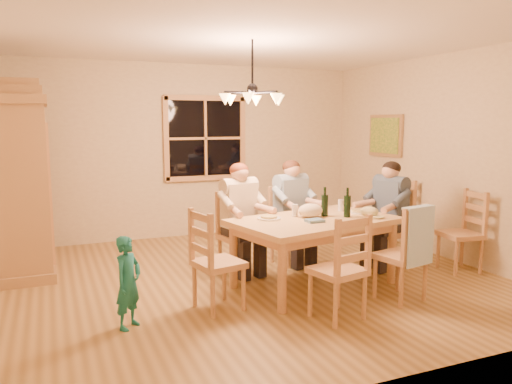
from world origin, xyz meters
name	(u,v)px	position (x,y,z in m)	size (l,w,h in m)	color
floor	(253,279)	(0.00, 0.00, 0.00)	(5.50, 5.50, 0.00)	olive
ceiling	(252,39)	(0.00, 0.00, 2.70)	(5.50, 5.00, 0.02)	white
wall_back	(193,151)	(0.00, 2.50, 1.35)	(5.50, 0.02, 2.70)	tan
wall_right	(443,157)	(2.75, 0.00, 1.35)	(0.02, 5.00, 2.70)	tan
window	(205,138)	(0.20, 2.47, 1.55)	(1.30, 0.06, 1.30)	black
painting	(385,136)	(2.71, 1.20, 1.60)	(0.06, 0.78, 0.64)	#986F42
chandelier	(252,97)	(0.00, 0.00, 2.08)	(0.77, 0.68, 0.71)	black
armoire	(23,185)	(-2.42, 1.36, 1.06)	(0.66, 1.40, 2.30)	#986F42
dining_table	(314,228)	(0.54, -0.48, 0.66)	(1.94, 1.41, 0.76)	tan
chair_far_left	(240,249)	(-0.06, 0.24, 0.30)	(0.52, 0.50, 0.99)	#AD774C
chair_far_right	(291,240)	(0.70, 0.40, 0.30)	(0.52, 0.50, 0.99)	#AD774C
chair_near_left	(337,286)	(0.28, -1.38, 0.30)	(0.52, 0.50, 0.99)	#AD774C
chair_near_right	(400,271)	(1.14, -1.20, 0.30)	(0.52, 0.50, 0.99)	#AD774C
chair_end_left	(219,278)	(-0.66, -0.73, 0.30)	(0.50, 0.52, 0.99)	#AD774C
chair_end_right	(388,244)	(1.73, -0.23, 0.30)	(0.50, 0.52, 0.99)	#AD774C
adult_woman	(240,205)	(-0.06, 0.24, 0.84)	(0.46, 0.49, 0.87)	beige
adult_plaid_man	(292,199)	(0.70, 0.40, 0.84)	(0.46, 0.49, 0.87)	#32628B
adult_slate_man	(390,201)	(1.73, -0.23, 0.84)	(0.49, 0.46, 0.87)	#3F5066
towel	(417,236)	(1.18, -1.39, 0.70)	(0.38, 0.10, 0.58)	#A7CBE2
wine_bottle_a	(325,201)	(0.71, -0.39, 0.93)	(0.08, 0.08, 0.33)	black
wine_bottle_b	(347,202)	(0.91, -0.55, 0.93)	(0.08, 0.08, 0.33)	black
plate_woman	(269,218)	(0.06, -0.33, 0.77)	(0.26, 0.26, 0.02)	white
plate_plaid	(312,211)	(0.71, -0.12, 0.77)	(0.26, 0.26, 0.02)	white
plate_slate	(359,212)	(1.18, -0.39, 0.77)	(0.26, 0.26, 0.02)	white
wine_glass_a	(295,211)	(0.39, -0.30, 0.83)	(0.06, 0.06, 0.14)	silver
wine_glass_b	(341,205)	(1.05, -0.19, 0.83)	(0.06, 0.06, 0.14)	silver
cap	(369,212)	(1.16, -0.61, 0.82)	(0.20, 0.20, 0.11)	beige
napkin	(315,221)	(0.44, -0.65, 0.78)	(0.18, 0.14, 0.03)	slate
cloth_bundle	(310,210)	(0.53, -0.40, 0.84)	(0.28, 0.22, 0.15)	beige
child	(128,282)	(-1.53, -0.86, 0.41)	(0.30, 0.20, 0.83)	#197273
chair_spare_front	(459,247)	(2.45, -0.67, 0.30)	(0.48, 0.50, 0.99)	#AD774C
chair_spare_back	(394,227)	(2.45, 0.58, 0.30)	(0.45, 0.46, 0.99)	#AD774C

